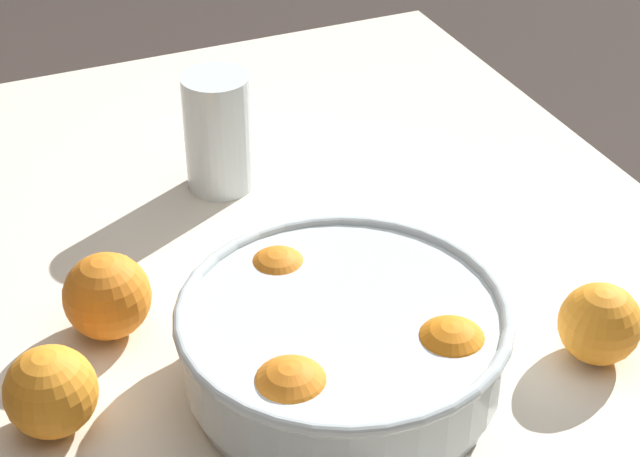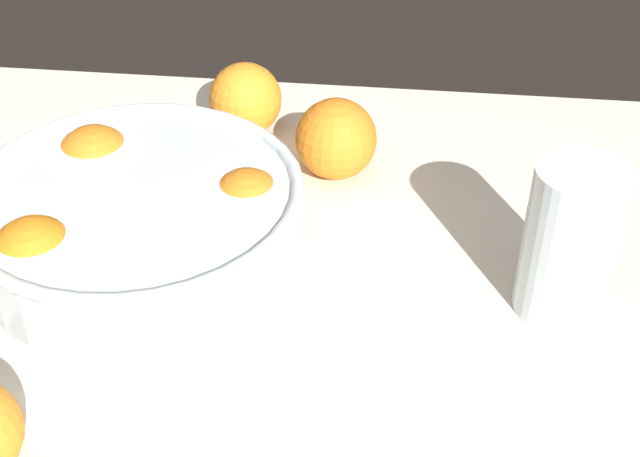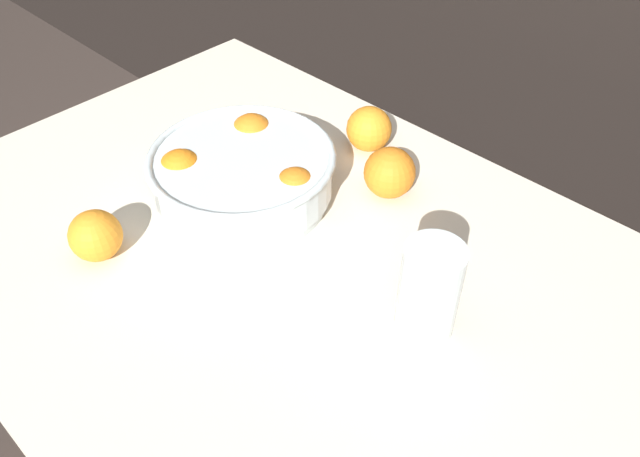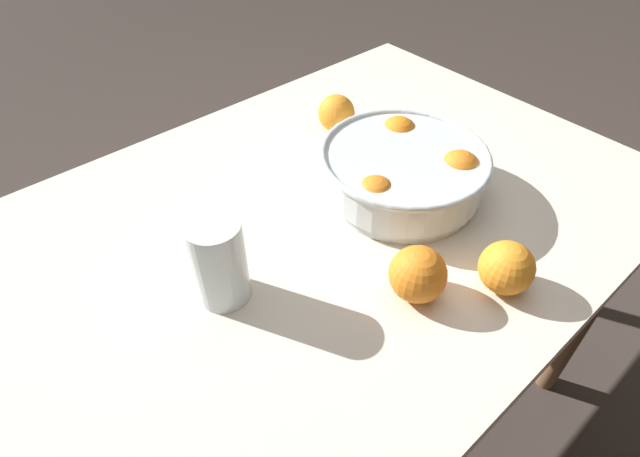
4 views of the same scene
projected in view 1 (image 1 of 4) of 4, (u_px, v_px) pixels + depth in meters
The scene contains 6 objects.
dining_table at pixel (329, 351), 1.10m from camera, with size 1.16×0.80×0.70m.
fruit_bowl at pixel (343, 345), 0.91m from camera, with size 0.29×0.29×0.09m.
juice_glass at pixel (218, 136), 1.17m from camera, with size 0.08×0.08×0.14m.
orange_loose_near_bowl at pixel (107, 296), 0.97m from camera, with size 0.08×0.08×0.08m, color orange.
orange_loose_front at pixel (600, 324), 0.95m from camera, with size 0.07×0.07×0.07m, color orange.
orange_loose_aside at pixel (51, 392), 0.87m from camera, with size 0.08×0.08×0.08m, color orange.
Camera 1 is at (-0.76, 0.34, 1.34)m, focal length 60.00 mm.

